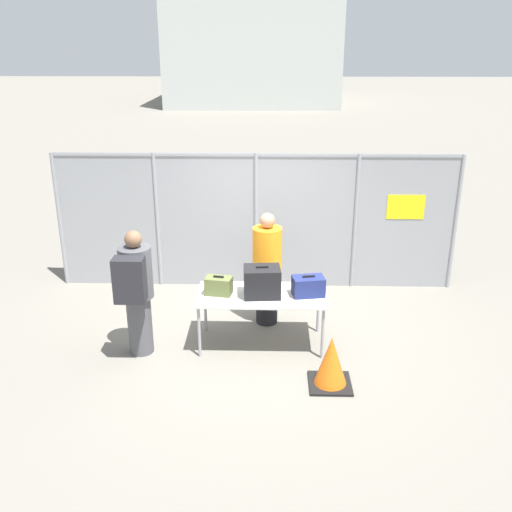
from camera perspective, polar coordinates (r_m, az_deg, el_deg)
ground_plane at (r=7.99m, az=-0.36°, el=-8.30°), size 120.00×120.00×0.00m
fence_section at (r=9.27m, az=0.11°, el=3.73°), size 6.51×0.07×2.24m
inspection_table at (r=7.58m, az=0.54°, el=-4.21°), size 1.71×0.84×0.74m
suitcase_olive at (r=7.53m, az=-3.75°, el=-2.98°), size 0.37×0.27×0.26m
suitcase_black at (r=7.44m, az=0.62°, el=-2.59°), size 0.50×0.39×0.42m
suitcase_navy at (r=7.51m, az=5.25°, el=-3.02°), size 0.45×0.32×0.28m
traveler_hooded at (r=7.39m, az=-11.92°, el=-3.28°), size 0.42×0.65×1.69m
security_worker_near at (r=8.09m, az=1.11°, el=-1.16°), size 0.41×0.41×1.67m
utility_trailer at (r=11.31m, az=2.47°, el=2.78°), size 3.81×2.21×0.66m
distant_hangar at (r=39.89m, az=-0.17°, el=20.52°), size 10.41×11.68×7.35m
traffic_cone at (r=6.94m, az=7.51°, el=-10.56°), size 0.51×0.51×0.64m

